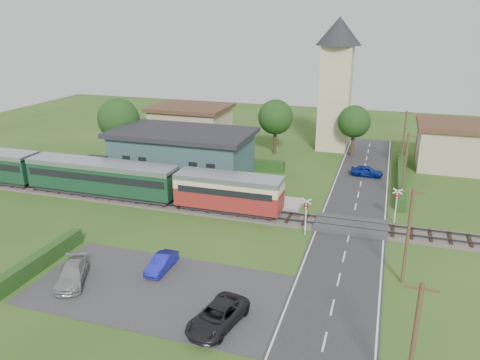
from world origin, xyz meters
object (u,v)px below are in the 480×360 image
(crossing_signal_near, at_px, (306,211))
(car_park_blue, at_px, (162,263))
(church_tower, at_px, (336,75))
(house_east, at_px, (453,145))
(house_west, at_px, (191,124))
(crossing_signal_far, at_px, (397,200))
(car_on_road, at_px, (367,171))
(pedestrian_near, at_px, (203,186))
(station_building, at_px, (183,153))
(car_park_silver, at_px, (72,274))
(equipment_hut, at_px, (94,169))
(train, at_px, (75,174))
(pedestrian_far, at_px, (103,173))
(car_park_dark, at_px, (218,316))

(crossing_signal_near, bearing_deg, car_park_blue, -133.59)
(church_tower, height_order, house_east, church_tower)
(house_east, bearing_deg, house_west, 178.36)
(crossing_signal_far, xyz_separation_m, car_park_blue, (-15.97, -14.02, -1.50))
(car_on_road, bearing_deg, pedestrian_near, 131.39)
(house_west, bearing_deg, car_on_road, -17.61)
(station_building, distance_m, car_park_silver, 24.21)
(house_west, xyz_separation_m, crossing_signal_near, (21.40, -25.41, -0.65))
(equipment_hut, relative_size, station_building, 0.16)
(equipment_hut, height_order, church_tower, church_tower)
(train, bearing_deg, equipment_hut, 89.31)
(equipment_hut, bearing_deg, pedestrian_near, -2.97)
(crossing_signal_far, relative_size, car_on_road, 0.91)
(equipment_hut, distance_m, car_on_road, 30.76)
(car_park_blue, bearing_deg, house_east, 56.89)
(pedestrian_near, relative_size, pedestrian_far, 1.19)
(car_park_silver, bearing_deg, equipment_hut, 93.88)
(church_tower, bearing_deg, pedestrian_near, -112.70)
(car_park_blue, bearing_deg, car_on_road, 64.82)
(pedestrian_far, bearing_deg, house_east, -48.70)
(train, distance_m, pedestrian_near, 13.47)
(crossing_signal_far, distance_m, car_on_road, 13.02)
(car_on_road, bearing_deg, pedestrian_far, 115.08)
(car_park_silver, distance_m, pedestrian_far, 20.70)
(house_west, relative_size, pedestrian_near, 5.61)
(car_on_road, bearing_deg, car_park_blue, 156.50)
(car_on_road, relative_size, car_park_dark, 0.77)
(car_park_silver, height_order, pedestrian_near, pedestrian_near)
(station_building, relative_size, car_park_blue, 4.73)
(crossing_signal_near, xyz_separation_m, car_on_road, (4.02, 17.34, -1.48))
(pedestrian_near, bearing_deg, train, 17.23)
(station_building, height_order, car_park_blue, station_building)
(church_tower, relative_size, pedestrian_near, 9.14)
(equipment_hut, relative_size, house_east, 0.29)
(church_tower, xyz_separation_m, car_on_road, (5.42, -11.07, -9.56))
(house_west, bearing_deg, car_park_dark, -64.60)
(church_tower, distance_m, car_park_dark, 43.57)
(station_building, xyz_separation_m, pedestrian_near, (5.18, -6.48, -1.28))
(crossing_signal_far, distance_m, pedestrian_far, 30.66)
(house_east, relative_size, car_park_silver, 2.04)
(house_west, distance_m, car_park_dark, 43.77)
(pedestrian_near, bearing_deg, crossing_signal_far, -173.94)
(equipment_hut, xyz_separation_m, crossing_signal_near, (24.40, -5.61, 0.39))
(crossing_signal_far, height_order, car_on_road, crossing_signal_far)
(equipment_hut, bearing_deg, car_park_blue, -43.49)
(house_east, distance_m, car_park_silver, 46.15)
(equipment_hut, height_order, station_building, station_building)
(equipment_hut, xyz_separation_m, car_park_blue, (15.63, -14.82, -1.11))
(church_tower, distance_m, car_park_silver, 43.91)
(church_tower, bearing_deg, pedestrian_far, -134.22)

